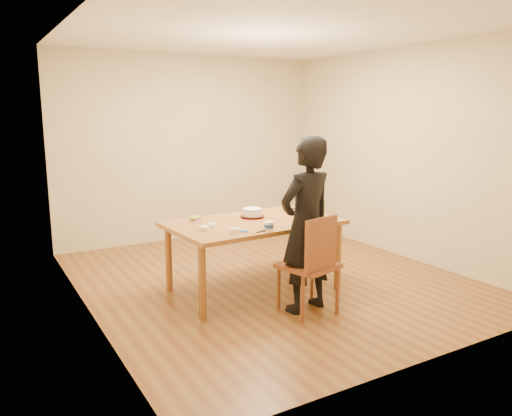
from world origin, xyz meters
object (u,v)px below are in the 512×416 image
cake (252,213)px  person (306,225)px  dining_chair (308,266)px  cake_plate (252,217)px  dining_table (254,223)px

cake → person: person is taller
dining_chair → cake: bearing=79.9°
cake_plate → cake: size_ratio=1.20×
dining_table → person: (0.15, -0.73, 0.10)m
cake_plate → person: person is taller
dining_table → dining_chair: bearing=-82.6°
dining_table → cake: 0.20m
dining_table → person: bearing=-82.0°
dining_table → cake: size_ratio=8.18×
cake_plate → cake: cake is taller
cake_plate → dining_table: bearing=-115.5°
dining_chair → cake_plate: size_ratio=1.81×
dining_chair → dining_table: bearing=86.5°
dining_table → person: size_ratio=1.06×
cake_plate → cake: bearing=0.0°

